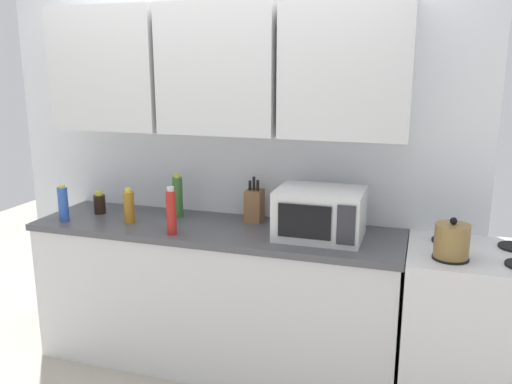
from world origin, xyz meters
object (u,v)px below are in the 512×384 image
object	(u,v)px
bottle_blue_cleaner	(63,204)
bottle_amber_vinegar	(129,207)
bottle_soy_dark	(100,203)
bottle_red_sauce	(171,212)
knife_block	(254,205)
bottle_green_oil	(178,197)
kettle	(452,240)
microwave	(320,214)
stove_range	(476,332)

from	to	relation	value
bottle_blue_cleaner	bottle_amber_vinegar	world-z (taller)	bottle_blue_cleaner
bottle_soy_dark	bottle_red_sauce	bearing A→B (deg)	-21.85
bottle_blue_cleaner	bottle_amber_vinegar	size ratio (longest dim) A/B	1.05
knife_block	bottle_green_oil	size ratio (longest dim) A/B	1.02
bottle_green_oil	bottle_soy_dark	bearing A→B (deg)	-171.07
bottle_green_oil	kettle	bearing A→B (deg)	-9.86
microwave	bottle_red_sauce	world-z (taller)	bottle_red_sauce
kettle	bottle_green_oil	distance (m)	1.67
bottle_soy_dark	stove_range	bearing A→B (deg)	-1.53
microwave	stove_range	bearing A→B (deg)	-0.11
bottle_amber_vinegar	stove_range	bearing A→B (deg)	1.94
bottle_red_sauce	bottle_blue_cleaner	xyz separation A→B (m)	(-0.76, 0.04, -0.02)
stove_range	kettle	xyz separation A→B (m)	(-0.17, -0.14, 0.55)
bottle_soy_dark	bottle_green_oil	size ratio (longest dim) A/B	0.53
microwave	bottle_red_sauce	size ratio (longest dim) A/B	1.71
bottle_green_oil	stove_range	bearing A→B (deg)	-4.59
stove_range	kettle	world-z (taller)	kettle
knife_block	bottle_blue_cleaner	world-z (taller)	knife_block
bottle_red_sauce	bottle_green_oil	xyz separation A→B (m)	(-0.13, 0.34, -0.00)
stove_range	bottle_red_sauce	world-z (taller)	bottle_red_sauce
bottle_blue_cleaner	microwave	bearing A→B (deg)	5.81
knife_block	bottle_red_sauce	world-z (taller)	knife_block
kettle	bottle_amber_vinegar	bearing A→B (deg)	177.83
kettle	bottle_red_sauce	size ratio (longest dim) A/B	0.73
microwave	bottle_green_oil	world-z (taller)	same
bottle_amber_vinegar	bottle_green_oil	size ratio (longest dim) A/B	0.78
knife_block	bottle_soy_dark	world-z (taller)	knife_block
bottle_red_sauce	microwave	bearing A→B (deg)	13.75
knife_block	bottle_green_oil	distance (m)	0.50
knife_block	bottle_red_sauce	size ratio (longest dim) A/B	1.02
bottle_red_sauce	bottle_amber_vinegar	xyz separation A→B (m)	(-0.35, 0.13, -0.03)
stove_range	bottle_green_oil	size ratio (longest dim) A/B	3.27
stove_range	bottle_amber_vinegar	bearing A→B (deg)	-178.06
kettle	bottle_amber_vinegar	distance (m)	1.87
bottle_green_oil	bottle_amber_vinegar	bearing A→B (deg)	-136.73
stove_range	knife_block	distance (m)	1.44
bottle_amber_vinegar	bottle_green_oil	xyz separation A→B (m)	(0.23, 0.21, 0.03)
bottle_blue_cleaner	bottle_green_oil	bearing A→B (deg)	25.56
bottle_blue_cleaner	bottle_amber_vinegar	bearing A→B (deg)	12.43
kettle	bottle_blue_cleaner	world-z (taller)	bottle_blue_cleaner
kettle	knife_block	bearing A→B (deg)	163.64
bottle_amber_vinegar	bottle_green_oil	world-z (taller)	bottle_green_oil
stove_range	bottle_soy_dark	xyz separation A→B (m)	(-2.34, 0.06, 0.51)
bottle_green_oil	microwave	bearing A→B (deg)	-8.64
stove_range	bottle_red_sauce	bearing A→B (deg)	-173.26
stove_range	bottle_soy_dark	size ratio (longest dim) A/B	6.13
stove_range	bottle_amber_vinegar	xyz separation A→B (m)	(-2.04, -0.07, 0.55)
bottle_soy_dark	bottle_amber_vinegar	distance (m)	0.33
bottle_soy_dark	microwave	bearing A→B (deg)	-2.37
kettle	microwave	size ratio (longest dim) A/B	0.43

